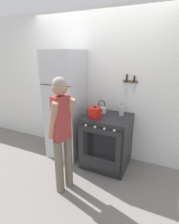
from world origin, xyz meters
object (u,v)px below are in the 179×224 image
(refrigerator, at_px, (66,106))
(tea_kettle, at_px, (102,109))
(dutch_oven_pot, at_px, (95,112))
(utensil_jar, at_px, (121,111))
(stove_range, at_px, (106,141))
(person, at_px, (62,130))

(refrigerator, relative_size, tea_kettle, 8.77)
(dutch_oven_pot, relative_size, utensil_jar, 1.19)
(refrigerator, distance_m, tea_kettle, 0.65)
(stove_range, distance_m, tea_kettle, 0.54)
(refrigerator, relative_size, person, 1.20)
(stove_range, relative_size, person, 0.56)
(person, bearing_deg, tea_kettle, 11.55)
(refrigerator, height_order, person, refrigerator)
(person, bearing_deg, utensil_jar, -6.27)
(refrigerator, xyz_separation_m, stove_range, (0.79, -0.05, -0.50))
(refrigerator, relative_size, dutch_oven_pot, 7.41)
(tea_kettle, relative_size, person, 0.14)
(refrigerator, relative_size, stove_range, 2.15)
(dutch_oven_pot, bearing_deg, stove_range, 32.35)
(stove_range, bearing_deg, utensil_jar, 41.67)
(refrigerator, bearing_deg, utensil_jar, 6.52)
(dutch_oven_pot, xyz_separation_m, tea_kettle, (0.01, 0.26, -0.02))
(refrigerator, height_order, utensil_jar, refrigerator)
(refrigerator, bearing_deg, person, -61.34)
(utensil_jar, xyz_separation_m, person, (-0.52, -0.95, -0.06))
(person, bearing_deg, refrigerator, 51.16)
(refrigerator, distance_m, person, 0.95)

